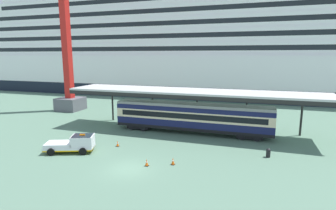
{
  "coord_description": "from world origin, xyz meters",
  "views": [
    {
      "loc": [
        10.91,
        -21.39,
        10.49
      ],
      "look_at": [
        0.9,
        9.39,
        4.5
      ],
      "focal_mm": 28.74,
      "sensor_mm": 36.0,
      "label": 1
    }
  ],
  "objects_px": {
    "quay_bollard": "(268,152)",
    "train_carriage": "(192,117)",
    "traffic_cone_near": "(147,162)",
    "traffic_cone_mid": "(173,161)",
    "cruise_ship": "(213,47)",
    "service_truck": "(74,143)",
    "dockside_crane": "(68,10)",
    "traffic_cone_far": "(118,144)"
  },
  "relations": [
    {
      "from": "quay_bollard",
      "to": "train_carriage",
      "type": "bearing_deg",
      "value": 147.22
    },
    {
      "from": "train_carriage",
      "to": "traffic_cone_near",
      "type": "relative_size",
      "value": 29.88
    },
    {
      "from": "traffic_cone_mid",
      "to": "quay_bollard",
      "type": "xyz_separation_m",
      "value": [
        8.9,
        4.95,
        0.15
      ]
    },
    {
      "from": "traffic_cone_mid",
      "to": "cruise_ship",
      "type": "bearing_deg",
      "value": 94.65
    },
    {
      "from": "service_truck",
      "to": "traffic_cone_mid",
      "type": "distance_m",
      "value": 11.36
    },
    {
      "from": "traffic_cone_mid",
      "to": "quay_bollard",
      "type": "bearing_deg",
      "value": 29.09
    },
    {
      "from": "cruise_ship",
      "to": "dockside_crane",
      "type": "distance_m",
      "value": 37.2
    },
    {
      "from": "service_truck",
      "to": "traffic_cone_mid",
      "type": "bearing_deg",
      "value": -0.05
    },
    {
      "from": "traffic_cone_near",
      "to": "cruise_ship",
      "type": "bearing_deg",
      "value": 91.9
    },
    {
      "from": "cruise_ship",
      "to": "traffic_cone_near",
      "type": "bearing_deg",
      "value": -88.1
    },
    {
      "from": "cruise_ship",
      "to": "traffic_cone_mid",
      "type": "height_order",
      "value": "cruise_ship"
    },
    {
      "from": "train_carriage",
      "to": "traffic_cone_mid",
      "type": "distance_m",
      "value": 11.36
    },
    {
      "from": "train_carriage",
      "to": "dockside_crane",
      "type": "height_order",
      "value": "dockside_crane"
    },
    {
      "from": "service_truck",
      "to": "quay_bollard",
      "type": "height_order",
      "value": "service_truck"
    },
    {
      "from": "traffic_cone_near",
      "to": "dockside_crane",
      "type": "height_order",
      "value": "dockside_crane"
    },
    {
      "from": "train_carriage",
      "to": "traffic_cone_mid",
      "type": "bearing_deg",
      "value": -86.2
    },
    {
      "from": "traffic_cone_near",
      "to": "quay_bollard",
      "type": "relative_size",
      "value": 0.74
    },
    {
      "from": "cruise_ship",
      "to": "train_carriage",
      "type": "relative_size",
      "value": 7.84
    },
    {
      "from": "cruise_ship",
      "to": "dockside_crane",
      "type": "relative_size",
      "value": 2.76
    },
    {
      "from": "traffic_cone_far",
      "to": "dockside_crane",
      "type": "xyz_separation_m",
      "value": [
        -18.11,
        16.23,
        18.19
      ]
    },
    {
      "from": "dockside_crane",
      "to": "quay_bollard",
      "type": "distance_m",
      "value": 41.7
    },
    {
      "from": "dockside_crane",
      "to": "quay_bollard",
      "type": "relative_size",
      "value": 62.49
    },
    {
      "from": "cruise_ship",
      "to": "dockside_crane",
      "type": "height_order",
      "value": "dockside_crane"
    },
    {
      "from": "traffic_cone_near",
      "to": "quay_bollard",
      "type": "height_order",
      "value": "quay_bollard"
    },
    {
      "from": "cruise_ship",
      "to": "traffic_cone_near",
      "type": "relative_size",
      "value": 234.38
    },
    {
      "from": "service_truck",
      "to": "dockside_crane",
      "type": "height_order",
      "value": "dockside_crane"
    },
    {
      "from": "traffic_cone_near",
      "to": "traffic_cone_far",
      "type": "distance_m",
      "value": 6.84
    },
    {
      "from": "service_truck",
      "to": "traffic_cone_near",
      "type": "bearing_deg",
      "value": -6.85
    },
    {
      "from": "traffic_cone_far",
      "to": "dockside_crane",
      "type": "relative_size",
      "value": 0.01
    },
    {
      "from": "cruise_ship",
      "to": "quay_bollard",
      "type": "relative_size",
      "value": 172.73
    },
    {
      "from": "traffic_cone_far",
      "to": "quay_bollard",
      "type": "relative_size",
      "value": 0.72
    },
    {
      "from": "cruise_ship",
      "to": "train_carriage",
      "type": "height_order",
      "value": "cruise_ship"
    },
    {
      "from": "traffic_cone_near",
      "to": "traffic_cone_far",
      "type": "relative_size",
      "value": 1.03
    },
    {
      "from": "service_truck",
      "to": "quay_bollard",
      "type": "bearing_deg",
      "value": 13.73
    },
    {
      "from": "service_truck",
      "to": "quay_bollard",
      "type": "xyz_separation_m",
      "value": [
        20.24,
        4.94,
        -0.47
      ]
    },
    {
      "from": "quay_bollard",
      "to": "cruise_ship",
      "type": "bearing_deg",
      "value": 106.35
    },
    {
      "from": "cruise_ship",
      "to": "traffic_cone_far",
      "type": "xyz_separation_m",
      "value": [
        -3.75,
        -45.75,
        -12.33
      ]
    },
    {
      "from": "traffic_cone_near",
      "to": "dockside_crane",
      "type": "xyz_separation_m",
      "value": [
        -23.52,
        20.42,
        18.18
      ]
    },
    {
      "from": "train_carriage",
      "to": "dockside_crane",
      "type": "xyz_separation_m",
      "value": [
        -25.1,
        8.18,
        16.22
      ]
    },
    {
      "from": "cruise_ship",
      "to": "train_carriage",
      "type": "xyz_separation_m",
      "value": [
        3.24,
        -37.71,
        -10.36
      ]
    },
    {
      "from": "service_truck",
      "to": "quay_bollard",
      "type": "relative_size",
      "value": 5.81
    },
    {
      "from": "traffic_cone_near",
      "to": "quay_bollard",
      "type": "xyz_separation_m",
      "value": [
        11.22,
        6.03,
        0.17
      ]
    }
  ]
}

